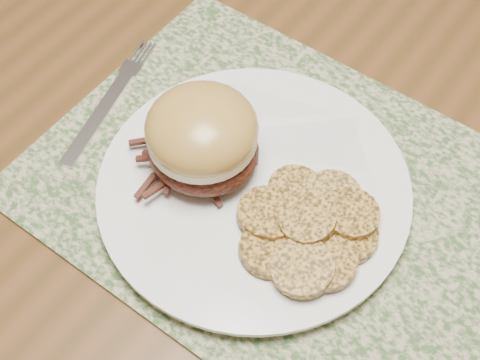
% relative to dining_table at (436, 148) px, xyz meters
% --- Properties ---
extents(ground, '(3.50, 3.50, 0.00)m').
position_rel_dining_table_xyz_m(ground, '(0.00, 0.00, -0.67)').
color(ground, brown).
rests_on(ground, ground).
extents(dining_table, '(1.50, 0.90, 0.75)m').
position_rel_dining_table_xyz_m(dining_table, '(0.00, 0.00, 0.00)').
color(dining_table, brown).
rests_on(dining_table, ground).
extents(placemat, '(0.45, 0.33, 0.00)m').
position_rel_dining_table_xyz_m(placemat, '(-0.07, -0.19, 0.08)').
color(placemat, '#38542B').
rests_on(placemat, dining_table).
extents(dinner_plate, '(0.26, 0.26, 0.02)m').
position_rel_dining_table_xyz_m(dinner_plate, '(-0.10, -0.21, 0.09)').
color(dinner_plate, white).
rests_on(dinner_plate, placemat).
extents(pork_sandwich, '(0.11, 0.11, 0.08)m').
position_rel_dining_table_xyz_m(pork_sandwich, '(-0.15, -0.22, 0.14)').
color(pork_sandwich, black).
rests_on(pork_sandwich, dinner_plate).
extents(roasted_potatoes, '(0.13, 0.14, 0.03)m').
position_rel_dining_table_xyz_m(roasted_potatoes, '(-0.03, -0.22, 0.11)').
color(roasted_potatoes, '#BC8437').
rests_on(roasted_potatoes, dinner_plate).
extents(fork, '(0.06, 0.17, 0.00)m').
position_rel_dining_table_xyz_m(fork, '(-0.27, -0.21, 0.09)').
color(fork, silver).
rests_on(fork, placemat).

